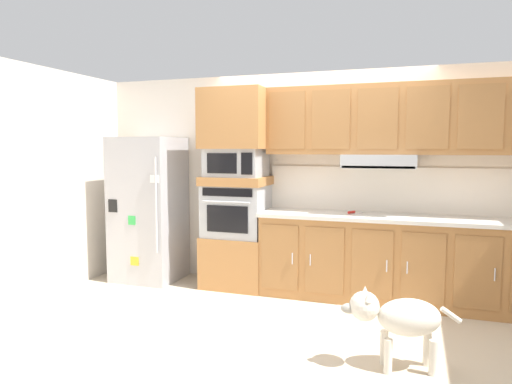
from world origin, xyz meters
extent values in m
plane|color=beige|center=(0.00, 0.00, 0.00)|extent=(9.60, 9.60, 0.00)
cube|color=silver|center=(0.00, 1.11, 1.25)|extent=(6.20, 0.12, 2.50)
cube|color=silver|center=(-2.80, 0.00, 1.25)|extent=(0.12, 7.10, 2.50)
cube|color=#ADADB2|center=(-2.06, 0.68, 0.88)|extent=(0.76, 0.70, 1.76)
cylinder|color=silver|center=(-1.73, 0.31, 0.98)|extent=(0.02, 0.02, 1.10)
cube|color=gold|center=(-2.04, 0.33, 0.30)|extent=(0.11, 0.01, 0.10)
cube|color=green|center=(-2.06, 0.33, 0.79)|extent=(0.10, 0.01, 0.11)
cube|color=white|center=(-1.75, 0.33, 1.28)|extent=(0.12, 0.01, 0.09)
cube|color=black|center=(-2.32, 0.33, 0.95)|extent=(0.12, 0.01, 0.15)
cube|color=#A8703D|center=(-0.91, 0.75, 0.30)|extent=(0.74, 0.62, 0.60)
cube|color=#A8AAAF|center=(-0.91, 0.75, 0.90)|extent=(0.70, 0.58, 0.60)
cube|color=black|center=(-0.91, 0.45, 0.84)|extent=(0.49, 0.01, 0.30)
cube|color=black|center=(-0.91, 0.45, 1.14)|extent=(0.59, 0.01, 0.09)
cylinder|color=#A8AAAF|center=(-0.91, 0.43, 1.03)|extent=(0.56, 0.02, 0.02)
cube|color=#A8703D|center=(-0.91, 0.75, 1.25)|extent=(0.74, 0.62, 0.10)
cube|color=#A8AAAF|center=(-0.91, 0.75, 1.46)|extent=(0.64, 0.53, 0.32)
cube|color=black|center=(-0.98, 0.48, 1.46)|extent=(0.35, 0.01, 0.22)
cube|color=black|center=(-0.69, 0.48, 1.46)|extent=(0.13, 0.01, 0.24)
cube|color=#A8703D|center=(-0.91, 0.75, 1.96)|extent=(0.74, 0.62, 0.68)
cube|color=#A8703D|center=(0.91, 0.75, 0.44)|extent=(2.91, 0.60, 0.88)
cube|color=#9A6738|center=(-0.30, 0.44, 0.46)|extent=(0.41, 0.01, 0.70)
cylinder|color=#BCBCC1|center=(-0.15, 0.43, 0.46)|extent=(0.01, 0.01, 0.12)
cube|color=#9A6738|center=(0.19, 0.44, 0.46)|extent=(0.41, 0.01, 0.70)
cylinder|color=#BCBCC1|center=(0.04, 0.43, 0.46)|extent=(0.01, 0.01, 0.12)
cube|color=#9A6738|center=(0.67, 0.44, 0.46)|extent=(0.41, 0.01, 0.70)
cylinder|color=#BCBCC1|center=(0.82, 0.43, 0.46)|extent=(0.01, 0.01, 0.12)
cube|color=#9A6738|center=(1.16, 0.44, 0.46)|extent=(0.41, 0.01, 0.70)
cylinder|color=#BCBCC1|center=(1.01, 0.43, 0.46)|extent=(0.01, 0.01, 0.12)
cube|color=#9A6738|center=(1.64, 0.44, 0.46)|extent=(0.41, 0.01, 0.70)
cylinder|color=#BCBCC1|center=(1.79, 0.43, 0.46)|extent=(0.01, 0.01, 0.12)
cube|color=beige|center=(0.91, 0.75, 0.90)|extent=(2.95, 0.64, 0.04)
cube|color=white|center=(0.91, 1.04, 1.17)|extent=(2.95, 0.02, 0.50)
cube|color=#A8703D|center=(0.91, 0.88, 1.93)|extent=(2.91, 0.34, 0.74)
cube|color=#A8AAAF|center=(0.69, 0.81, 1.49)|extent=(0.76, 0.48, 0.14)
cube|color=black|center=(0.69, 0.59, 1.43)|extent=(0.72, 0.04, 0.02)
cube|color=#9A6738|center=(-0.30, 0.70, 1.93)|extent=(0.41, 0.01, 0.63)
cube|color=#9A6738|center=(0.19, 0.70, 1.93)|extent=(0.41, 0.01, 0.63)
cube|color=#9A6738|center=(0.67, 0.70, 1.93)|extent=(0.41, 0.01, 0.63)
cube|color=#9A6738|center=(1.16, 0.70, 1.93)|extent=(0.41, 0.01, 0.63)
cube|color=#9A6738|center=(1.64, 0.70, 1.93)|extent=(0.41, 0.01, 0.63)
cylinder|color=red|center=(0.41, 0.79, 0.93)|extent=(0.08, 0.10, 0.03)
cylinder|color=silver|center=(0.51, 0.73, 0.93)|extent=(0.07, 0.11, 0.01)
ellipsoid|color=beige|center=(1.05, -0.80, 0.39)|extent=(0.51, 0.38, 0.27)
sphere|color=beige|center=(0.73, -0.88, 0.47)|extent=(0.22, 0.22, 0.22)
ellipsoid|color=gray|center=(0.63, -0.91, 0.45)|extent=(0.14, 0.11, 0.08)
cone|color=beige|center=(0.76, -0.95, 0.57)|extent=(0.06, 0.06, 0.07)
cone|color=beige|center=(0.73, -0.81, 0.57)|extent=(0.06, 0.06, 0.07)
cylinder|color=beige|center=(1.33, -0.73, 0.42)|extent=(0.16, 0.08, 0.13)
cylinder|color=beige|center=(0.91, -0.92, 0.13)|extent=(0.06, 0.06, 0.26)
cylinder|color=beige|center=(0.87, -0.77, 0.13)|extent=(0.06, 0.06, 0.26)
cylinder|color=beige|center=(1.22, -0.84, 0.13)|extent=(0.06, 0.06, 0.26)
cylinder|color=beige|center=(1.18, -0.69, 0.13)|extent=(0.06, 0.06, 0.26)
camera|label=1|loc=(1.06, -4.28, 1.63)|focal=32.59mm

